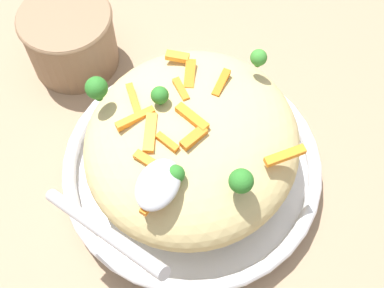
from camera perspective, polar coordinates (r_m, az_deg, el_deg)
ground_plane at (r=0.63m, az=-0.00°, el=-3.44°), size 2.40×2.40×0.00m
serving_bowl at (r=0.61m, az=-0.00°, el=-2.64°), size 0.31×0.31×0.04m
pasta_mound at (r=0.56m, az=-0.00°, el=0.12°), size 0.25×0.23×0.10m
carrot_piece_0 at (r=0.54m, az=-1.24°, el=6.05°), size 0.03×0.03×0.01m
carrot_piece_1 at (r=0.55m, az=3.26°, el=6.74°), size 0.04×0.01×0.01m
carrot_piece_2 at (r=0.51m, az=-4.68°, el=1.26°), size 0.04×0.03×0.01m
carrot_piece_3 at (r=0.54m, az=-6.26°, el=5.26°), size 0.04×0.03×0.01m
carrot_piece_4 at (r=0.50m, az=-2.76°, el=0.15°), size 0.01×0.03×0.01m
carrot_piece_5 at (r=0.51m, az=10.30°, el=-1.34°), size 0.04×0.04×0.01m
carrot_piece_6 at (r=0.50m, az=0.19°, el=0.71°), size 0.03×0.02×0.01m
carrot_piece_7 at (r=0.55m, az=-0.24°, el=7.76°), size 0.04×0.02×0.01m
carrot_piece_8 at (r=0.57m, az=-1.65°, el=9.72°), size 0.01×0.03×0.01m
carrot_piece_9 at (r=0.51m, az=0.33°, el=2.81°), size 0.02×0.04×0.01m
carrot_piece_10 at (r=0.52m, az=-6.33°, el=2.84°), size 0.04×0.03×0.01m
carrot_piece_11 at (r=0.50m, az=-4.85°, el=-1.96°), size 0.02×0.03×0.01m
carrot_piece_12 at (r=0.48m, az=-4.96°, el=-6.01°), size 0.03×0.01×0.01m
broccoli_floret_0 at (r=0.52m, az=-3.61°, el=5.42°), size 0.02×0.02×0.02m
broccoli_floret_1 at (r=0.48m, az=-1.85°, el=-3.38°), size 0.02×0.02×0.02m
broccoli_floret_2 at (r=0.56m, az=7.43°, el=9.50°), size 0.02×0.02×0.02m
broccoli_floret_3 at (r=0.47m, az=5.49°, el=-4.15°), size 0.02×0.02×0.03m
broccoli_floret_4 at (r=0.53m, az=-10.59°, el=6.13°), size 0.02×0.02×0.03m
serving_spoon at (r=0.46m, az=-5.70°, el=-6.24°), size 0.12×0.15×0.08m
companion_bowl at (r=0.70m, az=-13.44°, el=11.51°), size 0.12×0.12×0.09m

